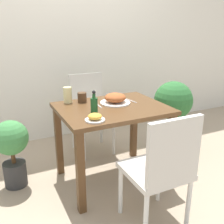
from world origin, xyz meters
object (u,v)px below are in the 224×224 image
Objects in this scene: potted_plant_left at (12,147)px; food_plate at (115,99)px; juice_glass at (68,95)px; chair_near at (162,167)px; drink_cup at (82,97)px; chair_far at (90,109)px; sauce_bottle at (94,105)px; side_plate at (95,118)px; potted_plant_right at (173,107)px.

food_plate is at bearing -12.84° from potted_plant_left.
food_plate is 0.44m from juice_glass.
chair_near is 1.04m from drink_cup.
chair_far is 4.60× the size of sauce_bottle.
chair_near is 1.00× the size of chair_far.
food_plate is (0.04, 0.81, 0.27)m from chair_near.
drink_cup is 0.77m from potted_plant_left.
juice_glass is at bearing 94.58° from side_plate.
potted_plant_right is at bearing 0.98° from drink_cup.
juice_glass is 0.76× the size of sauce_bottle.
food_plate is at bearing -88.43° from chair_far.
drink_cup is 0.11× the size of potted_plant_right.
chair_far is 6.07× the size of juice_glass.
chair_far is 1.05m from side_plate.
juice_glass reaches higher than potted_plant_right.
chair_near is 1.40× the size of potted_plant_left.
potted_plant_right is at bearing 12.90° from food_plate.
juice_glass is 0.23× the size of potted_plant_left.
chair_far reaches higher than potted_plant_right.
chair_far is at bearing 153.01° from potted_plant_right.
side_plate is at bearing -134.77° from food_plate.
food_plate is 1.90× the size of juice_glass.
side_plate is at bearing -43.77° from potted_plant_left.
juice_glass is at bearing 151.63° from food_plate.
drink_cup is at bearing -3.39° from potted_plant_left.
drink_cup is at bearing -77.43° from chair_near.
sauce_bottle is at bearing -69.11° from chair_near.
juice_glass is (-0.34, 1.02, 0.30)m from chair_near.
side_plate is at bearing -108.64° from chair_far.
food_plate is 1.02m from potted_plant_left.
chair_far is 1.08× the size of potted_plant_right.
potted_plant_left is (-0.91, -0.41, -0.11)m from chair_far.
side_plate is 0.24× the size of potted_plant_left.
juice_glass is 0.18× the size of potted_plant_right.
potted_plant_left is (-0.58, 0.56, -0.37)m from side_plate.
potted_plant_right reaches higher than side_plate.
drink_cup is at bearing 146.76° from food_plate.
food_plate is 0.49m from side_plate.
food_plate is at bearing 32.73° from sauce_bottle.
chair_far is 0.68m from food_plate.
potted_plant_left is (-0.54, 0.00, -0.42)m from juice_glass.
food_plate reaches higher than potted_plant_right.
side_plate is 0.19× the size of potted_plant_right.
potted_plant_right is (0.85, -0.43, 0.02)m from chair_far.
food_plate is 0.34m from sauce_bottle.
chair_near is 4.60× the size of sauce_bottle.
sauce_bottle reaches higher than food_plate.
potted_plant_right is at bearing 24.56° from side_plate.
drink_cup and potted_plant_right have the same top height.
chair_near is at bearing -131.21° from potted_plant_right.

